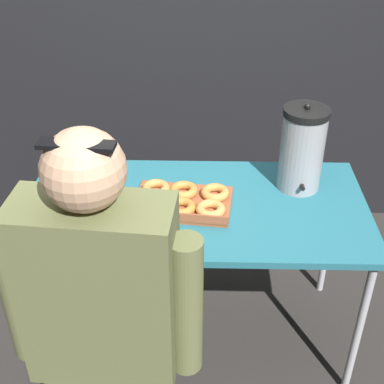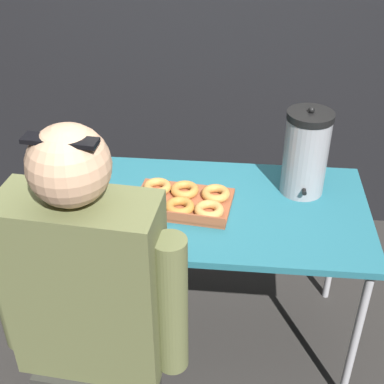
{
  "view_description": "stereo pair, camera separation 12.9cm",
  "coord_description": "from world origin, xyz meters",
  "px_view_note": "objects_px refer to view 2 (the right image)",
  "views": [
    {
      "loc": [
        0.02,
        -1.75,
        1.95
      ],
      "look_at": [
        -0.02,
        0.0,
        0.79
      ],
      "focal_mm": 50.0,
      "sensor_mm": 36.0,
      "label": 1
    },
    {
      "loc": [
        0.15,
        -1.74,
        1.95
      ],
      "look_at": [
        -0.02,
        0.0,
        0.79
      ],
      "focal_mm": 50.0,
      "sensor_mm": 36.0,
      "label": 2
    }
  ],
  "objects_px": {
    "coffee_urn": "(306,153)",
    "cell_phone": "(97,226)",
    "donut_box": "(182,200)",
    "person_seated": "(93,326)"
  },
  "relations": [
    {
      "from": "donut_box",
      "to": "person_seated",
      "type": "distance_m",
      "value": 0.63
    },
    {
      "from": "donut_box",
      "to": "person_seated",
      "type": "relative_size",
      "value": 0.3
    },
    {
      "from": "donut_box",
      "to": "coffee_urn",
      "type": "bearing_deg",
      "value": 24.51
    },
    {
      "from": "coffee_urn",
      "to": "cell_phone",
      "type": "height_order",
      "value": "coffee_urn"
    },
    {
      "from": "coffee_urn",
      "to": "cell_phone",
      "type": "bearing_deg",
      "value": -156.87
    },
    {
      "from": "person_seated",
      "to": "coffee_urn",
      "type": "bearing_deg",
      "value": -128.84
    },
    {
      "from": "donut_box",
      "to": "coffee_urn",
      "type": "height_order",
      "value": "coffee_urn"
    },
    {
      "from": "person_seated",
      "to": "cell_phone",
      "type": "bearing_deg",
      "value": -74.38
    },
    {
      "from": "cell_phone",
      "to": "donut_box",
      "type": "bearing_deg",
      "value": 34.41
    },
    {
      "from": "donut_box",
      "to": "person_seated",
      "type": "height_order",
      "value": "person_seated"
    }
  ]
}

